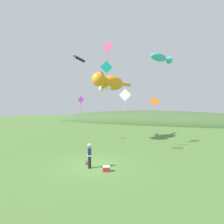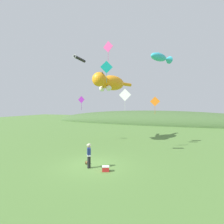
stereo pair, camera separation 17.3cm
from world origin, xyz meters
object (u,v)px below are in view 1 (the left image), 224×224
at_px(festival_attendant, 89,155).
at_px(kite_fish_windsock, 161,58).
at_px(kite_giant_cat, 109,83).
at_px(kite_diamond_pink, 108,47).
at_px(picnic_cooler, 106,169).
at_px(kite_diamond_violet, 81,100).
at_px(kite_tube_streamer, 79,59).
at_px(kite_diamond_orange, 155,102).
at_px(kite_diamond_teal, 106,67).
at_px(kite_diamond_white, 125,95).
at_px(kite_spool, 87,163).

bearing_deg(festival_attendant, kite_fish_windsock, 51.60).
height_order(kite_giant_cat, kite_diamond_pink, kite_diamond_pink).
height_order(festival_attendant, picnic_cooler, festival_attendant).
bearing_deg(kite_diamond_violet, kite_tube_streamer, 134.26).
bearing_deg(kite_diamond_orange, kite_tube_streamer, -177.40).
bearing_deg(kite_tube_streamer, kite_giant_cat, 15.84).
bearing_deg(picnic_cooler, kite_tube_streamer, 130.35).
distance_m(kite_giant_cat, kite_diamond_teal, 5.64).
bearing_deg(kite_fish_windsock, kite_diamond_white, -166.38).
distance_m(kite_spool, kite_diamond_white, 7.06).
distance_m(picnic_cooler, kite_giant_cat, 13.08).
relative_size(kite_diamond_teal, kite_diamond_pink, 1.01).
height_order(kite_spool, kite_tube_streamer, kite_tube_streamer).
relative_size(kite_diamond_white, kite_diamond_pink, 0.98).
bearing_deg(kite_diamond_violet, kite_fish_windsock, -15.10).
xyz_separation_m(festival_attendant, kite_diamond_white, (1.24, 4.80, 4.60)).
height_order(kite_diamond_white, kite_diamond_violet, kite_diamond_white).
bearing_deg(kite_diamond_pink, festival_attendant, -79.83).
height_order(kite_tube_streamer, kite_diamond_violet, kite_tube_streamer).
bearing_deg(kite_tube_streamer, festival_attendant, -54.77).
relative_size(kite_diamond_white, kite_diamond_violet, 1.13).
xyz_separation_m(kite_tube_streamer, kite_diamond_teal, (5.65, -4.20, -2.40)).
height_order(kite_giant_cat, kite_diamond_teal, kite_diamond_teal).
bearing_deg(kite_tube_streamer, kite_diamond_orange, 2.60).
xyz_separation_m(picnic_cooler, kite_diamond_pink, (-2.53, 6.47, 10.66)).
bearing_deg(kite_spool, kite_tube_streamer, 124.80).
relative_size(picnic_cooler, kite_tube_streamer, 0.22).
bearing_deg(kite_spool, kite_diamond_white, 66.64).
height_order(kite_diamond_white, kite_diamond_pink, kite_diamond_pink).
height_order(kite_giant_cat, kite_diamond_orange, kite_giant_cat).
xyz_separation_m(kite_giant_cat, kite_diamond_violet, (-3.26, -1.68, -2.25)).
distance_m(picnic_cooler, kite_diamond_white, 7.30).
relative_size(kite_giant_cat, kite_fish_windsock, 2.69).
distance_m(festival_attendant, kite_diamond_orange, 10.74).
height_order(kite_spool, kite_diamond_violet, kite_diamond_violet).
distance_m(kite_tube_streamer, kite_diamond_orange, 11.25).
bearing_deg(festival_attendant, kite_diamond_white, 75.49).
bearing_deg(festival_attendant, kite_diamond_pink, 100.17).
height_order(kite_spool, kite_diamond_white, kite_diamond_white).
relative_size(kite_diamond_orange, kite_diamond_teal, 0.95).
relative_size(kite_giant_cat, kite_tube_streamer, 2.73).
bearing_deg(kite_diamond_violet, kite_giant_cat, 27.31).
height_order(kite_diamond_white, kite_diamond_teal, kite_diamond_teal).
distance_m(kite_diamond_teal, kite_diamond_pink, 3.06).
distance_m(festival_attendant, picnic_cooler, 1.60).
height_order(kite_giant_cat, kite_diamond_violet, kite_giant_cat).
bearing_deg(kite_tube_streamer, picnic_cooler, -49.65).
distance_m(kite_diamond_white, kite_diamond_pink, 5.99).
xyz_separation_m(kite_fish_windsock, kite_diamond_pink, (-5.54, 0.76, 1.87)).
bearing_deg(kite_diamond_orange, kite_fish_windsock, -75.36).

